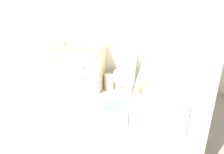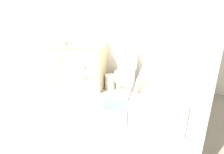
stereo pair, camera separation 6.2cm
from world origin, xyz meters
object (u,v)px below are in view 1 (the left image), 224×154
sink_faucet (83,40)px  hand_towel_folded (60,43)px  vanity_cabinet (80,65)px  soap_dispenser (99,41)px  tissue_box (96,40)px  toilet (124,75)px  bathtub (159,94)px  bath_towel_folded (151,87)px  wastebasket (109,82)px  bath_mat (118,105)px

sink_faucet → hand_towel_folded: (-0.33, -0.35, -0.00)m
vanity_cabinet → sink_faucet: bearing=90.0°
soap_dispenser → tissue_box: bearing=130.8°
toilet → soap_dispenser: bearing=167.3°
bathtub → soap_dispenser: size_ratio=10.44×
sink_faucet → bath_towel_folded: size_ratio=0.46×
toilet → tissue_box: size_ratio=6.33×
wastebasket → bath_mat: 0.75m
sink_faucet → hand_towel_folded: sink_faucet is taller
vanity_cabinet → tissue_box: size_ratio=7.64×
toilet → sink_faucet: bearing=164.3°
wastebasket → hand_towel_folded: (-0.94, -0.17, 0.78)m
vanity_cabinet → soap_dispenser: bearing=8.6°
wastebasket → bathtub: bearing=-27.9°
toilet → tissue_box: bearing=158.8°
sink_faucet → soap_dispenser: 0.42m
bath_mat → toilet: bearing=90.1°
hand_towel_folded → bath_mat: bearing=-21.4°
soap_dispenser → hand_towel_folded: (-0.73, -0.21, -0.03)m
tissue_box → bath_towel_folded: tissue_box is taller
hand_towel_folded → vanity_cabinet: bearing=24.4°
sink_faucet → bath_towel_folded: 1.91m
vanity_cabinet → soap_dispenser: (0.39, 0.06, 0.50)m
toilet → bath_mat: 0.68m
hand_towel_folded → toilet: bearing=4.1°
soap_dispenser → bath_mat: 1.30m
sink_faucet → bath_towel_folded: bearing=-37.5°
sink_faucet → hand_towel_folded: bearing=-133.6°
toilet → tissue_box: tissue_box is taller
tissue_box → soap_dispenser: soap_dispenser is taller
toilet → wastebasket: toilet is taller
vanity_cabinet → tissue_box: 0.59m
toilet → hand_towel_folded: size_ratio=3.42×
bathtub → bath_mat: size_ratio=3.45×
wastebasket → soap_dispenser: (-0.22, 0.04, 0.81)m
bath_towel_folded → bath_mat: size_ratio=0.68×
tissue_box → bath_mat: size_ratio=0.28×
tissue_box → toilet: bearing=-21.2°
hand_towel_folded → bath_mat: size_ratio=0.52×
sink_faucet → bath_towel_folded: (1.48, -1.14, -0.39)m
tissue_box → bath_mat: 1.41m
sink_faucet → bathtub: 1.88m
vanity_cabinet → tissue_box: (0.28, 0.19, 0.48)m
vanity_cabinet → hand_towel_folded: hand_towel_folded is taller
sink_faucet → wastebasket: bearing=-16.7°
soap_dispenser → bath_towel_folded: 1.54m
toilet → bathtub: (0.68, -0.45, -0.11)m
tissue_box → bath_towel_folded: bearing=-43.2°
vanity_cabinet → toilet: vanity_cabinet is taller
hand_towel_folded → bath_towel_folded: size_ratio=0.77×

